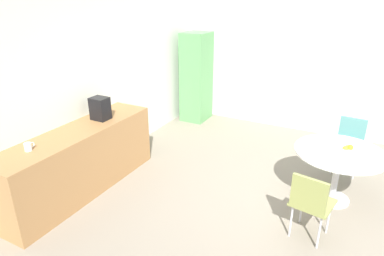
{
  "coord_description": "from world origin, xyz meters",
  "views": [
    {
      "loc": [
        -3.6,
        -0.6,
        2.61
      ],
      "look_at": [
        -0.03,
        1.29,
        0.95
      ],
      "focal_mm": 31.46,
      "sensor_mm": 36.0,
      "label": 1
    }
  ],
  "objects_px": {
    "locker_cabinet": "(196,77)",
    "chair_teal": "(350,139)",
    "chair_olive": "(310,200)",
    "mug_white": "(28,147)",
    "coffee_maker": "(100,108)",
    "fruit_bowl": "(347,151)",
    "round_table": "(339,160)"
  },
  "relations": [
    {
      "from": "locker_cabinet",
      "to": "chair_teal",
      "type": "bearing_deg",
      "value": -106.65
    },
    {
      "from": "chair_olive",
      "to": "mug_white",
      "type": "xyz_separation_m",
      "value": [
        -1.09,
        2.99,
        0.43
      ]
    },
    {
      "from": "locker_cabinet",
      "to": "coffee_maker",
      "type": "height_order",
      "value": "locker_cabinet"
    },
    {
      "from": "chair_teal",
      "to": "chair_olive",
      "type": "bearing_deg",
      "value": 172.84
    },
    {
      "from": "coffee_maker",
      "to": "chair_teal",
      "type": "bearing_deg",
      "value": -59.84
    },
    {
      "from": "fruit_bowl",
      "to": "mug_white",
      "type": "relative_size",
      "value": 2.06
    },
    {
      "from": "locker_cabinet",
      "to": "chair_olive",
      "type": "height_order",
      "value": "locker_cabinet"
    },
    {
      "from": "fruit_bowl",
      "to": "chair_olive",
      "type": "bearing_deg",
      "value": 164.8
    },
    {
      "from": "chair_olive",
      "to": "coffee_maker",
      "type": "height_order",
      "value": "coffee_maker"
    },
    {
      "from": "chair_teal",
      "to": "coffee_maker",
      "type": "distance_m",
      "value": 3.74
    },
    {
      "from": "locker_cabinet",
      "to": "chair_olive",
      "type": "distance_m",
      "value": 4.07
    },
    {
      "from": "chair_olive",
      "to": "fruit_bowl",
      "type": "bearing_deg",
      "value": -15.2
    },
    {
      "from": "chair_olive",
      "to": "fruit_bowl",
      "type": "relative_size",
      "value": 3.12
    },
    {
      "from": "locker_cabinet",
      "to": "round_table",
      "type": "bearing_deg",
      "value": -122.16
    },
    {
      "from": "chair_olive",
      "to": "mug_white",
      "type": "bearing_deg",
      "value": 110.0
    },
    {
      "from": "locker_cabinet",
      "to": "fruit_bowl",
      "type": "bearing_deg",
      "value": -122.03
    },
    {
      "from": "locker_cabinet",
      "to": "chair_olive",
      "type": "bearing_deg",
      "value": -135.13
    },
    {
      "from": "chair_olive",
      "to": "fruit_bowl",
      "type": "height_order",
      "value": "fruit_bowl"
    },
    {
      "from": "round_table",
      "to": "fruit_bowl",
      "type": "bearing_deg",
      "value": -116.86
    },
    {
      "from": "chair_teal",
      "to": "fruit_bowl",
      "type": "xyz_separation_m",
      "value": [
        -1.02,
        -0.01,
        0.25
      ]
    },
    {
      "from": "chair_olive",
      "to": "chair_teal",
      "type": "xyz_separation_m",
      "value": [
        1.94,
        -0.24,
        0.0
      ]
    },
    {
      "from": "chair_olive",
      "to": "round_table",
      "type": "bearing_deg",
      "value": -10.2
    },
    {
      "from": "round_table",
      "to": "chair_olive",
      "type": "relative_size",
      "value": 1.35
    },
    {
      "from": "locker_cabinet",
      "to": "chair_olive",
      "type": "xyz_separation_m",
      "value": [
        -2.87,
        -2.85,
        -0.39
      ]
    },
    {
      "from": "chair_teal",
      "to": "fruit_bowl",
      "type": "distance_m",
      "value": 1.05
    },
    {
      "from": "fruit_bowl",
      "to": "mug_white",
      "type": "height_order",
      "value": "mug_white"
    },
    {
      "from": "locker_cabinet",
      "to": "mug_white",
      "type": "bearing_deg",
      "value": 178.04
    },
    {
      "from": "mug_white",
      "to": "chair_olive",
      "type": "bearing_deg",
      "value": -70.0
    },
    {
      "from": "chair_olive",
      "to": "fruit_bowl",
      "type": "distance_m",
      "value": 0.99
    },
    {
      "from": "chair_olive",
      "to": "mug_white",
      "type": "relative_size",
      "value": 6.43
    },
    {
      "from": "chair_teal",
      "to": "mug_white",
      "type": "bearing_deg",
      "value": 133.13
    },
    {
      "from": "coffee_maker",
      "to": "mug_white",
      "type": "bearing_deg",
      "value": 178.26
    }
  ]
}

